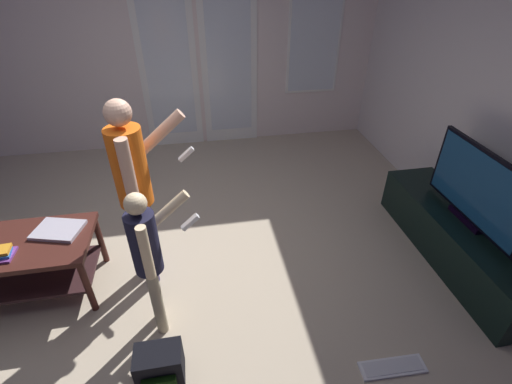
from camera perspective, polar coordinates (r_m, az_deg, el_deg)
The scene contains 10 objects.
ground_plane at distance 3.30m, azimuth -13.19°, elevation -12.02°, with size 5.67×5.14×0.02m, color #B9A78E.
wall_back_with_doors at distance 4.96m, azimuth -13.67°, elevation 21.34°, with size 5.67×0.09×2.70m.
coffee_table at distance 3.30m, azimuth -33.02°, elevation -8.56°, with size 1.08×0.60×0.51m.
tv_stand at distance 3.64m, azimuth 29.03°, elevation -6.51°, with size 0.49×1.75×0.41m.
flat_screen_tv at distance 3.36m, azimuth 31.40°, elevation 0.48°, with size 0.08×1.03×0.64m.
person_adult at distance 2.74m, azimuth -18.41°, elevation 1.46°, with size 0.57×0.45×1.53m.
person_child at distance 2.45m, azimuth -16.47°, elevation -9.22°, with size 0.44×0.37×1.15m.
backpack at distance 2.60m, azimuth -14.83°, elevation -24.87°, with size 0.29×0.23×0.26m.
loose_keyboard at distance 2.81m, azimuth 20.57°, elevation -24.28°, with size 0.44×0.15×0.02m.
laptop_closed at distance 3.16m, azimuth -28.54°, elevation -5.22°, with size 0.34×0.25×0.03m, color #B6B1C0.
Camera 1 is at (0.33, -2.32, 2.31)m, focal length 25.56 mm.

